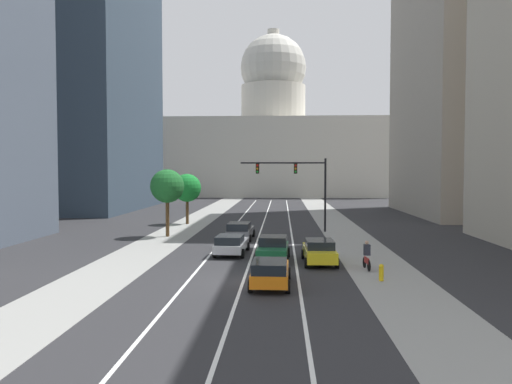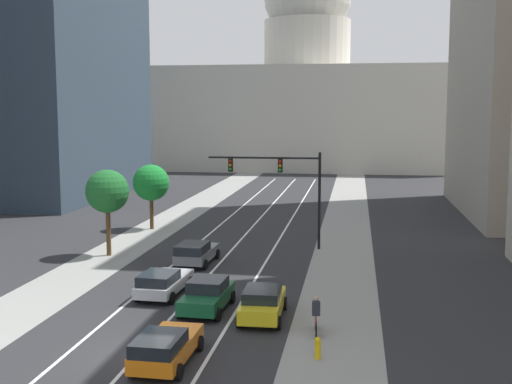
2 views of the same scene
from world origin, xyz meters
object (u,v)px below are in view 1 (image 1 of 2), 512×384
Objects in this scene: capitol_building at (273,143)px; car_gray at (240,230)px; car_silver at (231,244)px; car_green at (273,248)px; traffic_signal_mast at (299,178)px; fire_hydrant at (381,272)px; cyclist at (367,255)px; car_orange at (270,272)px; street_tree_near_left at (167,186)px; car_yellow at (319,251)px; street_tree_mid_left at (187,188)px.

car_gray is at bearing -91.13° from capitol_building.
capitol_building is 10.41× the size of car_silver.
traffic_signal_mast reaches higher than car_green.
car_gray is 5.20× the size of fire_hydrant.
cyclist is (8.53, -12.20, 0.05)m from car_gray.
traffic_signal_mast is (5.11, 13.33, 4.32)m from car_silver.
capitol_building is at bearing 2.11° from car_orange.
car_gray is 7.69m from street_tree_near_left.
capitol_building is 69.09m from traffic_signal_mast.
car_green reaches higher than fire_hydrant.
car_orange is 0.56× the size of traffic_signal_mast.
cyclist is 20.82m from street_tree_near_left.
car_green is 0.99× the size of car_orange.
cyclist reaches higher than car_silver.
car_green is (1.46, -84.14, -11.29)m from capitol_building.
cyclist reaches higher than car_green.
fire_hydrant is at bearing -85.34° from capitol_building.
car_gray is 17.12m from car_orange.
traffic_signal_mast reaches higher than fire_hydrant.
car_gray is 11.96m from car_yellow.
car_green is at bearing -49.75° from street_tree_near_left.
car_gray is at bearing 2.70° from car_silver.
car_yellow is 2.68× the size of cyclist.
capitol_building reaches higher than car_gray.
car_silver is at bearing -110.96° from traffic_signal_mast.
fire_hydrant is at bearing -149.76° from car_yellow.
capitol_building is 8.50× the size of street_tree_near_left.
car_yellow is at bearing -87.34° from traffic_signal_mast.
car_green is 4.97× the size of fire_hydrant.
car_yellow is (2.93, -0.88, -0.01)m from car_green.
fire_hydrant is at bearing -72.99° from car_orange.
car_yellow is 5.61m from fire_hydrant.
capitol_building reaches higher than street_tree_mid_left.
street_tree_near_left is (-11.67, -4.28, -0.64)m from traffic_signal_mast.
street_tree_near_left is at bearing 77.81° from car_gray.
traffic_signal_mast is 1.50× the size of street_tree_mid_left.
traffic_signal_mast is 8.98× the size of fire_hydrant.
street_tree_mid_left is (-9.70, 28.85, 3.13)m from car_orange.
car_green is 0.98× the size of car_yellow.
traffic_signal_mast is 13.36m from street_tree_mid_left.
street_tree_near_left reaches higher than street_tree_mid_left.
cyclist is 0.32× the size of street_tree_mid_left.
street_tree_near_left is at bearing 28.32° from car_orange.
car_orange is 2.65× the size of cyclist.
car_yellow is at bearing -60.59° from street_tree_mid_left.
capitol_building is 82.76m from car_silver.
car_orange is 7.08m from car_yellow.
traffic_signal_mast is 12.45m from street_tree_near_left.
car_silver is at bearing -177.82° from car_gray.
car_orange is 0.77× the size of street_tree_near_left.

